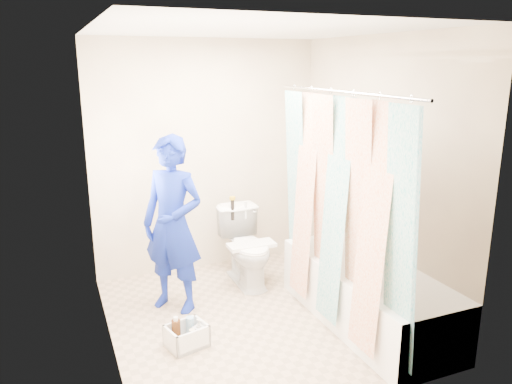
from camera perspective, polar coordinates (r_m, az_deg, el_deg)
name	(u,v)px	position (r m, az deg, el deg)	size (l,w,h in m)	color
floor	(255,318)	(4.49, -0.13, -14.18)	(2.60, 2.60, 0.00)	tan
ceiling	(255,30)	(3.94, -0.15, 18.07)	(2.40, 2.60, 0.02)	white
wall_back	(207,157)	(5.25, -5.61, 3.98)	(2.40, 0.02, 2.40)	beige
wall_front	(341,234)	(2.94, 9.66, -4.71)	(2.40, 0.02, 2.40)	beige
wall_left	(102,200)	(3.77, -17.23, -0.84)	(0.02, 2.60, 2.40)	beige
wall_right	(377,172)	(4.63, 13.71, 2.21)	(0.02, 2.60, 2.40)	beige
bathtub	(367,293)	(4.41, 12.53, -11.20)	(0.70, 1.75, 0.50)	white
curtain_rod	(342,92)	(3.80, 9.78, 11.21)	(0.02, 0.02, 1.90)	silver
shower_curtain	(337,213)	(3.96, 9.21, -2.33)	(0.06, 1.75, 1.80)	white
toilet	(247,247)	(5.00, -1.02, -6.32)	(0.42, 0.74, 0.75)	silver
tank_lid	(251,245)	(4.87, -0.52, -6.08)	(0.46, 0.20, 0.04)	white
tank_internals	(236,207)	(5.05, -2.31, -1.76)	(0.18, 0.06, 0.25)	black
plumber	(173,225)	(4.42, -9.49, -3.70)	(0.57, 0.38, 1.57)	#0E1794
cleaning_caddy	(188,336)	(4.10, -7.79, -16.01)	(0.35, 0.30, 0.23)	white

